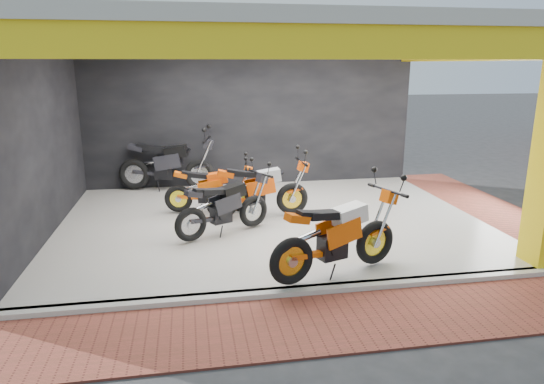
{
  "coord_description": "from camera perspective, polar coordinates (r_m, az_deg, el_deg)",
  "views": [
    {
      "loc": [
        -1.53,
        -6.88,
        3.05
      ],
      "look_at": [
        -0.14,
        1.09,
        0.9
      ],
      "focal_mm": 32.0,
      "sensor_mm": 36.0,
      "label": 1
    }
  ],
  "objects": [
    {
      "name": "floor_kerb",
      "position": [
        6.76,
        4.36,
        -11.51
      ],
      "size": [
        8.0,
        0.2,
        0.1
      ],
      "primitive_type": "cube",
      "color": "silver",
      "rests_on": "ground"
    },
    {
      "name": "paver_front",
      "position": [
        6.11,
        6.2,
        -14.98
      ],
      "size": [
        9.0,
        1.4,
        0.03
      ],
      "primitive_type": "cube",
      "color": "#963F31",
      "rests_on": "ground"
    },
    {
      "name": "header_beam_front",
      "position": [
        6.08,
        4.94,
        17.18
      ],
      "size": [
        8.4,
        0.3,
        0.4
      ],
      "primitive_type": "cube",
      "color": "yellow",
      "rests_on": "corner_column"
    },
    {
      "name": "moto_row_d",
      "position": [
        11.6,
        -8.58,
        3.73
      ],
      "size": [
        2.56,
        1.38,
        1.48
      ],
      "primitive_type": null,
      "rotation": [
        0.0,
        0.0,
        -0.21
      ],
      "color": "black",
      "rests_on": "showroom_floor"
    },
    {
      "name": "paver_right",
      "position": [
        11.32,
        24.62,
        -2.07
      ],
      "size": [
        1.4,
        7.0,
        0.03
      ],
      "primitive_type": "cube",
      "color": "#963F31",
      "rests_on": "ground"
    },
    {
      "name": "moto_row_c",
      "position": [
        9.82,
        -3.96,
        0.84
      ],
      "size": [
        1.95,
        0.91,
        1.15
      ],
      "primitive_type": null,
      "rotation": [
        0.0,
        0.0,
        -0.12
      ],
      "color": "#FD5F0A",
      "rests_on": "showroom_floor"
    },
    {
      "name": "moto_hero",
      "position": [
        7.34,
        12.13,
        -3.42
      ],
      "size": [
        2.4,
        1.53,
        1.38
      ],
      "primitive_type": null,
      "rotation": [
        0.0,
        0.0,
        0.34
      ],
      "color": "#E95709",
      "rests_on": "showroom_floor"
    },
    {
      "name": "left_wall",
      "position": [
        9.34,
        -25.85,
        5.39
      ],
      "size": [
        0.2,
        6.2,
        3.5
      ],
      "primitive_type": "cube",
      "color": "black",
      "rests_on": "ground"
    },
    {
      "name": "header_beam_right",
      "position": [
        10.47,
        22.87,
        15.13
      ],
      "size": [
        0.3,
        6.4,
        0.4
      ],
      "primitive_type": "cube",
      "color": "yellow",
      "rests_on": "corner_column"
    },
    {
      "name": "ground",
      "position": [
        7.68,
        2.48,
        -8.53
      ],
      "size": [
        80.0,
        80.0,
        0.0
      ],
      "primitive_type": "plane",
      "color": "#2D2D30",
      "rests_on": "ground"
    },
    {
      "name": "back_wall",
      "position": [
        12.15,
        -2.61,
        8.72
      ],
      "size": [
        8.2,
        0.2,
        3.5
      ],
      "primitive_type": "cube",
      "color": "black",
      "rests_on": "ground"
    },
    {
      "name": "moto_row_b",
      "position": [
        8.86,
        -2.22,
        -0.48
      ],
      "size": [
        2.1,
        1.55,
        1.21
      ],
      "primitive_type": null,
      "rotation": [
        0.0,
        0.0,
        0.47
      ],
      "color": "black",
      "rests_on": "showroom_floor"
    },
    {
      "name": "moto_row_a",
      "position": [
        9.58,
        2.4,
        1.01
      ],
      "size": [
        2.17,
        0.85,
        1.31
      ],
      "primitive_type": null,
      "rotation": [
        0.0,
        0.0,
        0.03
      ],
      "color": "#FF530A",
      "rests_on": "showroom_floor"
    },
    {
      "name": "showroom_floor",
      "position": [
        9.5,
        -0.09,
        -3.54
      ],
      "size": [
        8.0,
        6.0,
        0.1
      ],
      "primitive_type": "cube",
      "color": "silver",
      "rests_on": "ground"
    },
    {
      "name": "showroom_ceiling",
      "position": [
        9.03,
        -0.1,
        18.37
      ],
      "size": [
        8.4,
        6.4,
        0.2
      ],
      "primitive_type": "cube",
      "color": "beige",
      "rests_on": "corner_column"
    }
  ]
}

